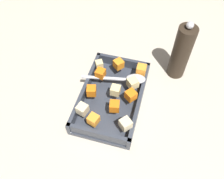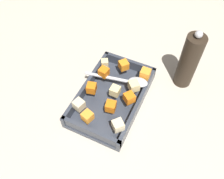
% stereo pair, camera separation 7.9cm
% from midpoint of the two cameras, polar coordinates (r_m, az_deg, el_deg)
% --- Properties ---
extents(ground_plane, '(4.00, 4.00, 0.00)m').
position_cam_midpoint_polar(ground_plane, '(0.84, 2.18, -2.75)').
color(ground_plane, '#BCB29E').
extents(baking_dish, '(0.32, 0.20, 0.05)m').
position_cam_midpoint_polar(baking_dish, '(0.83, 2.72, -2.12)').
color(baking_dish, '#333842').
rests_on(baking_dish, ground_plane).
extents(carrot_chunk_under_handle, '(0.04, 0.04, 0.03)m').
position_cam_midpoint_polar(carrot_chunk_under_handle, '(0.78, -2.05, 0.18)').
color(carrot_chunk_under_handle, orange).
rests_on(carrot_chunk_under_handle, baking_dish).
extents(carrot_chunk_back_center, '(0.04, 0.04, 0.03)m').
position_cam_midpoint_polar(carrot_chunk_back_center, '(0.85, 5.48, 5.60)').
color(carrot_chunk_back_center, orange).
rests_on(carrot_chunk_back_center, baking_dish).
extents(carrot_chunk_corner_sw, '(0.04, 0.04, 0.03)m').
position_cam_midpoint_polar(carrot_chunk_corner_sw, '(0.73, -2.77, -6.59)').
color(carrot_chunk_corner_sw, orange).
rests_on(carrot_chunk_corner_sw, baking_dish).
extents(carrot_chunk_near_spoon, '(0.03, 0.03, 0.03)m').
position_cam_midpoint_polar(carrot_chunk_near_spoon, '(0.83, 0.76, 3.99)').
color(carrot_chunk_near_spoon, orange).
rests_on(carrot_chunk_near_spoon, baking_dish).
extents(carrot_chunk_center, '(0.03, 0.03, 0.03)m').
position_cam_midpoint_polar(carrot_chunk_center, '(0.83, 10.60, 3.54)').
color(carrot_chunk_center, orange).
rests_on(carrot_chunk_center, baking_dish).
extents(carrot_chunk_heap_side, '(0.04, 0.04, 0.03)m').
position_cam_midpoint_polar(carrot_chunk_heap_side, '(0.74, 2.73, -4.20)').
color(carrot_chunk_heap_side, orange).
rests_on(carrot_chunk_heap_side, baking_dish).
extents(carrot_chunk_front_center, '(0.04, 0.04, 0.03)m').
position_cam_midpoint_polar(carrot_chunk_front_center, '(0.77, 7.06, -2.14)').
color(carrot_chunk_front_center, orange).
rests_on(carrot_chunk_front_center, baking_dish).
extents(potato_chunk_mid_left, '(0.04, 0.04, 0.03)m').
position_cam_midpoint_polar(potato_chunk_mid_left, '(0.80, 8.02, 0.69)').
color(potato_chunk_mid_left, '#E0CC89').
rests_on(potato_chunk_mid_left, baking_dish).
extents(potato_chunk_corner_ne, '(0.04, 0.04, 0.03)m').
position_cam_midpoint_polar(potato_chunk_corner_ne, '(0.75, -4.89, -3.81)').
color(potato_chunk_corner_ne, beige).
rests_on(potato_chunk_corner_ne, baking_dish).
extents(potato_chunk_far_right, '(0.04, 0.04, 0.03)m').
position_cam_midpoint_polar(potato_chunk_far_right, '(0.71, 4.62, -8.70)').
color(potato_chunk_far_right, beige).
rests_on(potato_chunk_far_right, baking_dish).
extents(potato_chunk_heap_top, '(0.03, 0.03, 0.03)m').
position_cam_midpoint_polar(potato_chunk_heap_top, '(0.78, 3.64, -0.44)').
color(potato_chunk_heap_top, '#E0CC89').
rests_on(potato_chunk_heap_top, baking_dish).
extents(potato_chunk_far_left, '(0.03, 0.03, 0.02)m').
position_cam_midpoint_polar(potato_chunk_far_left, '(0.86, 0.89, 6.18)').
color(potato_chunk_far_left, '#E0CC89').
rests_on(potato_chunk_far_left, baking_dish).
extents(serving_spoon, '(0.07, 0.22, 0.02)m').
position_cam_midpoint_polar(serving_spoon, '(0.82, 7.99, 1.72)').
color(serving_spoon, silver).
rests_on(serving_spoon, baking_dish).
extents(pepper_mill, '(0.06, 0.06, 0.23)m').
position_cam_midpoint_polar(pepper_mill, '(0.86, 20.31, 6.15)').
color(pepper_mill, '#2D2319').
rests_on(pepper_mill, ground_plane).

